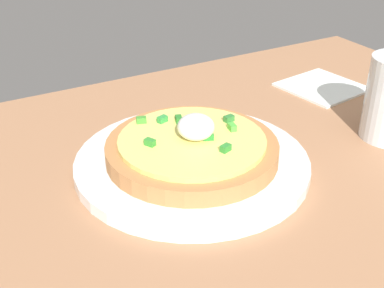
{
  "coord_description": "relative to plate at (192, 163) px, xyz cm",
  "views": [
    {
      "loc": [
        26.16,
        38.98,
        37.77
      ],
      "look_at": [
        -1.15,
        -9.55,
        6.71
      ],
      "focal_mm": 48.29,
      "sensor_mm": 36.0,
      "label": 1
    }
  ],
  "objects": [
    {
      "name": "dining_table",
      "position": [
        1.15,
        9.55,
        -2.36
      ],
      "size": [
        112.36,
        84.14,
        3.21
      ],
      "primitive_type": "cube",
      "color": "#A67350",
      "rests_on": "ground"
    },
    {
      "name": "pizza",
      "position": [
        -0.03,
        -0.01,
        2.24
      ],
      "size": [
        21.52,
        21.52,
        5.87
      ],
      "color": "#B77845",
      "rests_on": "plate"
    },
    {
      "name": "napkin",
      "position": [
        -32.12,
        -11.71,
        -0.55
      ],
      "size": [
        13.64,
        13.64,
        0.4
      ],
      "primitive_type": "cube",
      "rotation": [
        0.0,
        0.0,
        0.14
      ],
      "color": "white",
      "rests_on": "dining_table"
    },
    {
      "name": "plate",
      "position": [
        0.0,
        0.0,
        0.0
      ],
      "size": [
        29.45,
        29.45,
        1.51
      ],
      "primitive_type": "cylinder",
      "color": "white",
      "rests_on": "dining_table"
    }
  ]
}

